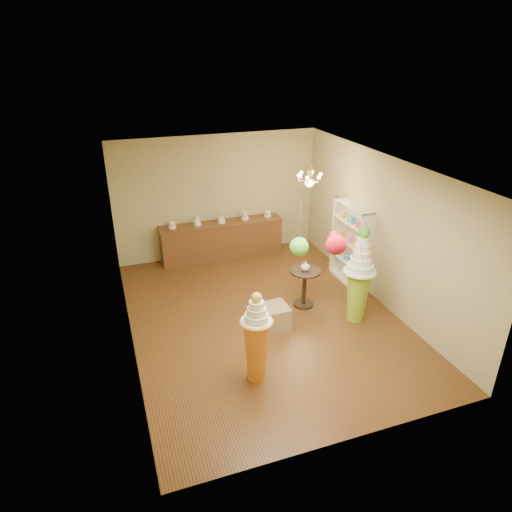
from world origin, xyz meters
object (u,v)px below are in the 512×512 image
object	(u,v)px
pedestal_orange	(256,344)
sideboard	(222,239)
round_table	(305,283)
pedestal_green	(358,283)

from	to	relation	value
pedestal_orange	sideboard	bearing A→B (deg)	81.11
pedestal_orange	round_table	distance (m)	2.47
pedestal_green	sideboard	size ratio (longest dim) A/B	0.64
sideboard	pedestal_green	bearing A→B (deg)	-65.21
pedestal_green	pedestal_orange	distance (m)	2.60
round_table	pedestal_orange	bearing A→B (deg)	-132.61
sideboard	round_table	distance (m)	2.96
pedestal_orange	pedestal_green	bearing A→B (deg)	22.62
pedestal_green	sideboard	xyz separation A→B (m)	(-1.67, 3.62, -0.32)
pedestal_green	pedestal_orange	world-z (taller)	pedestal_green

